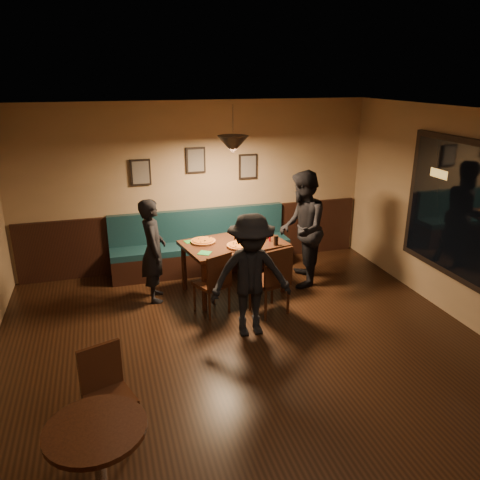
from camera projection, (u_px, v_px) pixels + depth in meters
The scene contains 27 objects.
floor at pixel (263, 379), 5.24m from camera, with size 7.00×7.00×0.00m, color black.
ceiling at pixel (268, 119), 4.31m from camera, with size 7.00×7.00×0.00m, color silver.
wall_back at pixel (196, 187), 7.94m from camera, with size 6.00×6.00×0.00m, color #8C704F.
wainscot at pixel (198, 238), 8.21m from camera, with size 5.88×0.06×1.00m, color black.
booth_bench at pixel (201, 243), 7.97m from camera, with size 3.00×0.60×1.00m, color #0F232D, non-canonical shape.
window_frame at pixel (473, 215), 5.98m from camera, with size 0.06×2.56×1.86m, color black.
window_glass at pixel (471, 216), 5.98m from camera, with size 2.40×2.40×0.00m, color black.
picture_left at pixel (141, 172), 7.57m from camera, with size 0.32×0.04×0.42m, color black.
picture_center at pixel (196, 160), 7.76m from camera, with size 0.32×0.04×0.42m, color black.
picture_right at pixel (248, 166), 8.05m from camera, with size 0.32×0.04×0.42m, color black.
pendant_lamp at pixel (233, 145), 6.64m from camera, with size 0.44×0.44×0.25m, color black.
dining_table at pixel (234, 267), 7.26m from camera, with size 1.48×0.95×0.79m, color #33150E.
chair_near_left at pixel (211, 282), 6.57m from camera, with size 0.40×0.40×0.92m, color #311E0D, non-canonical shape.
chair_near_right at pixel (269, 279), 6.56m from camera, with size 0.45×0.45×1.01m, color black, non-canonical shape.
diner_left at pixel (153, 251), 6.87m from camera, with size 0.56×0.37×1.54m, color black.
diner_right at pixel (302, 229), 7.34m from camera, with size 0.89×0.69×1.82m, color black.
diner_front at pixel (251, 276), 5.92m from camera, with size 1.04×0.60×1.61m, color black.
pizza_a at pixel (203, 241), 7.12m from camera, with size 0.38×0.38×0.04m, color gold.
pizza_b at pixel (240, 245), 6.94m from camera, with size 0.39×0.39×0.04m, color orange.
pizza_c at pixel (259, 235), 7.39m from camera, with size 0.37×0.37×0.04m, color orange.
soda_glass at pixel (276, 240), 6.99m from camera, with size 0.07×0.07×0.15m, color black.
tabasco_bottle at pixel (270, 237), 7.16m from camera, with size 0.03×0.03×0.12m, color maroon.
napkin_a at pixel (190, 242), 7.16m from camera, with size 0.15×0.15×0.01m, color #217C28.
napkin_b at pixel (205, 253), 6.70m from camera, with size 0.17×0.17×0.01m, color #228037.
cutlery_set at pixel (240, 252), 6.76m from camera, with size 0.02×0.20×0.00m, color silver.
cafe_table at pixel (100, 470), 3.55m from camera, with size 0.74×0.74×0.79m, color black.
cafe_chair_far at pixel (110, 397), 4.26m from camera, with size 0.40×0.40×0.90m, color black, non-canonical shape.
Camera 1 is at (-1.50, -4.18, 3.20)m, focal length 35.48 mm.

